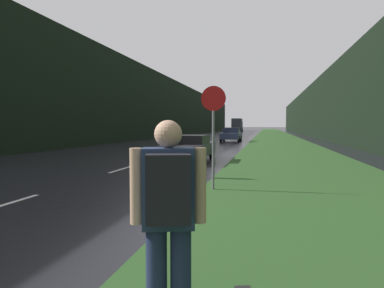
{
  "coord_description": "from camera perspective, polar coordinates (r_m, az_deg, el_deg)",
  "views": [
    {
      "loc": [
        5.56,
        0.03,
        1.73
      ],
      "look_at": [
        2.35,
        14.66,
        0.9
      ],
      "focal_mm": 32.0,
      "sensor_mm": 36.0,
      "label": 1
    }
  ],
  "objects": [
    {
      "name": "treeline_near_side",
      "position": [
        50.55,
        20.73,
        5.43
      ],
      "size": [
        2.0,
        140.0,
        7.8
      ],
      "primitive_type": "cube",
      "color": "black",
      "rests_on": "ground_plane"
    },
    {
      "name": "hitchhiker_with_backpack",
      "position": [
        2.8,
        -3.95,
        -11.65
      ],
      "size": [
        0.59,
        0.5,
        1.77
      ],
      "rotation": [
        0.0,
        0.0,
        0.28
      ],
      "color": "#1E2847",
      "rests_on": "ground_plane"
    },
    {
      "name": "car_passing_far",
      "position": [
        35.92,
        6.54,
        1.55
      ],
      "size": [
        2.01,
        4.1,
        1.45
      ],
      "rotation": [
        0.0,
        0.0,
        3.14
      ],
      "color": "#2D3856",
      "rests_on": "ground_plane"
    },
    {
      "name": "grass_verge",
      "position": [
        40.03,
        14.19,
        0.62
      ],
      "size": [
        6.0,
        240.0,
        0.02
      ],
      "primitive_type": "cube",
      "color": "#26471E",
      "rests_on": "ground_plane"
    },
    {
      "name": "lane_stripe_e",
      "position": [
        27.5,
        0.66,
        -0.43
      ],
      "size": [
        0.12,
        3.0,
        0.01
      ],
      "primitive_type": "cube",
      "color": "silver",
      "rests_on": "ground_plane"
    },
    {
      "name": "car_passing_near",
      "position": [
        16.4,
        -0.47,
        -0.61
      ],
      "size": [
        1.98,
        4.49,
        1.24
      ],
      "rotation": [
        0.0,
        0.0,
        3.14
      ],
      "color": "black",
      "rests_on": "ground_plane"
    },
    {
      "name": "lane_stripe_d",
      "position": [
        20.71,
        -3.26,
        -1.62
      ],
      "size": [
        0.12,
        3.0,
        0.01
      ],
      "primitive_type": "cube",
      "color": "silver",
      "rests_on": "ground_plane"
    },
    {
      "name": "treeline_far_side",
      "position": [
        52.37,
        -4.81,
        6.15
      ],
      "size": [
        2.0,
        140.0,
        8.91
      ],
      "primitive_type": "cube",
      "color": "black",
      "rests_on": "ground_plane"
    },
    {
      "name": "lane_stripe_f",
      "position": [
        34.37,
        3.03,
        0.29
      ],
      "size": [
        0.12,
        3.0,
        0.01
      ],
      "primitive_type": "cube",
      "color": "silver",
      "rests_on": "ground_plane"
    },
    {
      "name": "lane_stripe_c",
      "position": [
        14.13,
        -10.94,
        -3.91
      ],
      "size": [
        0.12,
        3.0,
        0.01
      ],
      "primitive_type": "cube",
      "color": "silver",
      "rests_on": "ground_plane"
    },
    {
      "name": "delivery_truck",
      "position": [
        89.34,
        7.55,
        3.19
      ],
      "size": [
        2.52,
        7.82,
        3.39
      ],
      "color": "black",
      "rests_on": "ground_plane"
    },
    {
      "name": "stop_sign",
      "position": [
        9.05,
        3.57,
        2.84
      ],
      "size": [
        0.65,
        0.07,
        2.76
      ],
      "color": "slate",
      "rests_on": "ground_plane"
    }
  ]
}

